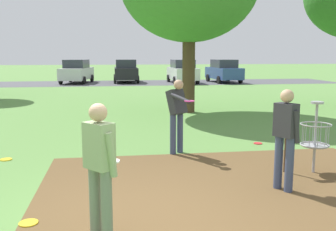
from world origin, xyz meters
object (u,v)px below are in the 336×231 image
(frisbee_by_tee, at_px, (258,143))
(player_waiting_right, at_px, (177,111))
(parked_car_rightmost, at_px, (224,71))
(parked_car_leftmost, at_px, (77,71))
(player_waiting_left, at_px, (100,164))
(parked_car_center_left, at_px, (126,71))
(frisbee_mid_grass, at_px, (6,159))
(frisbee_near_basket, at_px, (28,223))
(parked_car_center_right, at_px, (183,71))
(player_throwing, at_px, (285,134))
(disc_golf_basket, at_px, (312,134))

(frisbee_by_tee, bearing_deg, player_waiting_right, -163.82)
(parked_car_rightmost, bearing_deg, parked_car_leftmost, 175.19)
(player_waiting_left, height_order, parked_car_center_left, parked_car_center_left)
(player_waiting_right, bearing_deg, parked_car_rightmost, 70.76)
(player_waiting_right, bearing_deg, parked_car_leftmost, 100.34)
(frisbee_mid_grass, xyz_separation_m, parked_car_rightmost, (11.38, 21.77, 0.91))
(frisbee_by_tee, bearing_deg, parked_car_leftmost, 106.08)
(frisbee_near_basket, height_order, frisbee_mid_grass, same)
(parked_car_leftmost, xyz_separation_m, parked_car_center_right, (8.33, -1.08, 0.00))
(player_throwing, height_order, parked_car_center_right, parked_car_center_right)
(frisbee_mid_grass, bearing_deg, parked_car_center_right, 69.85)
(parked_car_center_left, bearing_deg, player_waiting_right, -89.35)
(player_waiting_left, height_order, frisbee_mid_grass, player_waiting_left)
(player_waiting_right, relative_size, parked_car_center_right, 0.40)
(player_throwing, distance_m, player_waiting_left, 3.29)
(parked_car_leftmost, distance_m, parked_car_rightmost, 11.79)
(disc_golf_basket, xyz_separation_m, frisbee_near_basket, (-4.95, -1.59, -0.74))
(player_waiting_right, xyz_separation_m, frisbee_mid_grass, (-3.78, -0.01, -0.98))
(disc_golf_basket, relative_size, frisbee_near_basket, 5.39)
(disc_golf_basket, xyz_separation_m, player_throwing, (-0.95, -0.84, 0.21))
(frisbee_by_tee, bearing_deg, frisbee_near_basket, -140.21)
(frisbee_near_basket, distance_m, parked_car_rightmost, 27.18)
(parked_car_center_right, bearing_deg, frisbee_near_basket, -105.19)
(player_throwing, xyz_separation_m, parked_car_leftmost, (-5.52, 25.41, -0.05))
(parked_car_leftmost, distance_m, parked_car_center_left, 3.90)
(parked_car_leftmost, bearing_deg, player_waiting_right, -79.66)
(disc_golf_basket, xyz_separation_m, frisbee_mid_grass, (-6.10, 1.81, -0.74))
(parked_car_center_left, bearing_deg, parked_car_leftmost, -176.00)
(frisbee_near_basket, xyz_separation_m, parked_car_leftmost, (-1.52, 26.15, 0.91))
(player_throwing, distance_m, parked_car_rightmost, 25.21)
(player_throwing, distance_m, frisbee_near_basket, 4.18)
(frisbee_mid_grass, height_order, parked_car_center_right, parked_car_center_right)
(player_waiting_right, distance_m, frisbee_near_basket, 4.41)
(frisbee_near_basket, height_order, parked_car_rightmost, parked_car_rightmost)
(frisbee_mid_grass, xyz_separation_m, parked_car_leftmost, (-0.37, 22.76, 0.91))
(disc_golf_basket, distance_m, parked_car_center_right, 23.56)
(player_waiting_left, height_order, player_waiting_right, same)
(parked_car_center_left, bearing_deg, frisbee_by_tee, -83.67)
(disc_golf_basket, distance_m, player_waiting_left, 4.53)
(player_throwing, bearing_deg, player_waiting_left, -155.65)
(frisbee_by_tee, bearing_deg, frisbee_mid_grass, -173.82)
(parked_car_leftmost, relative_size, parked_car_rightmost, 1.03)
(frisbee_near_basket, distance_m, parked_car_leftmost, 26.21)
(parked_car_rightmost, bearing_deg, parked_car_center_right, -178.53)
(player_waiting_left, height_order, parked_car_rightmost, parked_car_rightmost)
(frisbee_near_basket, xyz_separation_m, parked_car_rightmost, (10.23, 25.17, 0.91))
(parked_car_center_right, distance_m, parked_car_rightmost, 3.42)
(parked_car_center_left, distance_m, parked_car_center_right, 4.64)
(player_waiting_left, relative_size, frisbee_mid_grass, 6.68)
(player_throwing, relative_size, parked_car_leftmost, 0.38)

